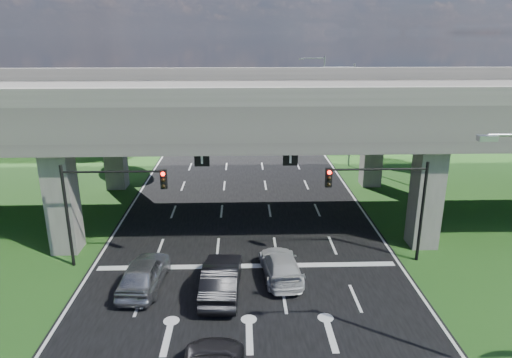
{
  "coord_description": "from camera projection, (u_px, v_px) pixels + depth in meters",
  "views": [
    {
      "loc": [
        -0.26,
        -19.84,
        12.77
      ],
      "look_at": [
        0.69,
        9.37,
        3.38
      ],
      "focal_mm": 32.0,
      "sensor_mm": 36.0,
      "label": 1
    }
  ],
  "objects": [
    {
      "name": "tree_right_far",
      "position": [
        329.0,
        93.0,
        63.57
      ],
      "size": [
        4.5,
        4.5,
        7.8
      ],
      "color": "black",
      "rests_on": "ground"
    },
    {
      "name": "signal_left",
      "position": [
        104.0,
        197.0,
        25.02
      ],
      "size": [
        5.76,
        0.54,
        6.0
      ],
      "color": "black",
      "rests_on": "ground"
    },
    {
      "name": "car_silver",
      "position": [
        144.0,
        273.0,
        23.71
      ],
      "size": [
        2.33,
        5.0,
        1.65
      ],
      "primitive_type": "imported",
      "rotation": [
        0.0,
        0.0,
        3.06
      ],
      "color": "#A0A1A8",
      "rests_on": "road"
    },
    {
      "name": "road",
      "position": [
        246.0,
        222.0,
        32.3
      ],
      "size": [
        18.0,
        120.0,
        0.03
      ],
      "primitive_type": "cube",
      "color": "black",
      "rests_on": "ground"
    },
    {
      "name": "warehouse",
      "position": [
        27.0,
        127.0,
        54.68
      ],
      "size": [
        20.0,
        10.0,
        4.0
      ],
      "primitive_type": "cube",
      "color": "#9E9E99",
      "rests_on": "ground"
    },
    {
      "name": "streetlight_far",
      "position": [
        348.0,
        108.0,
        44.16
      ],
      "size": [
        3.38,
        0.25,
        10.0
      ],
      "color": "gray",
      "rests_on": "ground"
    },
    {
      "name": "car_white",
      "position": [
        281.0,
        266.0,
        24.74
      ],
      "size": [
        2.35,
        4.91,
        1.38
      ],
      "primitive_type": "imported",
      "rotation": [
        0.0,
        0.0,
        3.23
      ],
      "color": "#B6B6B6",
      "rests_on": "road"
    },
    {
      "name": "car_dark",
      "position": [
        221.0,
        278.0,
        23.16
      ],
      "size": [
        2.03,
        5.25,
        1.71
      ],
      "primitive_type": "imported",
      "rotation": [
        0.0,
        0.0,
        3.1
      ],
      "color": "black",
      "rests_on": "road"
    },
    {
      "name": "overpass",
      "position": [
        245.0,
        106.0,
        31.79
      ],
      "size": [
        80.0,
        15.0,
        10.0
      ],
      "color": "#3B3835",
      "rests_on": "ground"
    },
    {
      "name": "ground",
      "position": [
        248.0,
        301.0,
        22.79
      ],
      "size": [
        160.0,
        160.0,
        0.0
      ],
      "primitive_type": "plane",
      "color": "#224C18",
      "rests_on": "ground"
    },
    {
      "name": "tree_left_near",
      "position": [
        105.0,
        116.0,
        45.63
      ],
      "size": [
        4.5,
        4.5,
        7.8
      ],
      "color": "black",
      "rests_on": "ground"
    },
    {
      "name": "tree_left_far",
      "position": [
        146.0,
        93.0,
        60.79
      ],
      "size": [
        4.8,
        4.8,
        8.32
      ],
      "color": "black",
      "rests_on": "ground"
    },
    {
      "name": "tree_right_mid",
      "position": [
        373.0,
        106.0,
        56.27
      ],
      "size": [
        3.91,
        3.9,
        6.76
      ],
      "color": "black",
      "rests_on": "ground"
    },
    {
      "name": "tree_right_near",
      "position": [
        366.0,
        114.0,
        48.47
      ],
      "size": [
        4.2,
        4.2,
        7.28
      ],
      "color": "black",
      "rests_on": "ground"
    },
    {
      "name": "signal_right",
      "position": [
        386.0,
        194.0,
        25.51
      ],
      "size": [
        5.76,
        0.54,
        6.0
      ],
      "color": "black",
      "rests_on": "ground"
    },
    {
      "name": "streetlight_beyond",
      "position": [
        320.0,
        89.0,
        59.38
      ],
      "size": [
        3.38,
        0.25,
        10.0
      ],
      "color": "gray",
      "rests_on": "ground"
    },
    {
      "name": "tree_left_mid",
      "position": [
        99.0,
        110.0,
        53.34
      ],
      "size": [
        3.91,
        3.9,
        6.76
      ],
      "color": "black",
      "rests_on": "ground"
    }
  ]
}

